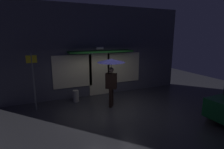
% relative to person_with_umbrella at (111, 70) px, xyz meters
% --- Properties ---
extents(ground_plane, '(18.00, 18.00, 0.00)m').
position_rel_person_with_umbrella_xyz_m(ground_plane, '(0.07, -0.43, -1.64)').
color(ground_plane, '#2D2D33').
extents(building_facade, '(9.52, 1.00, 4.53)m').
position_rel_person_with_umbrella_xyz_m(building_facade, '(0.08, 1.91, 0.60)').
color(building_facade, '#4C4C56').
rests_on(building_facade, ground).
extents(person_with_umbrella, '(1.18, 1.18, 2.11)m').
position_rel_person_with_umbrella_xyz_m(person_with_umbrella, '(0.00, 0.00, 0.00)').
color(person_with_umbrella, black).
rests_on(person_with_umbrella, ground).
extents(street_sign_post, '(0.40, 0.07, 2.40)m').
position_rel_person_with_umbrella_xyz_m(street_sign_post, '(-3.05, 0.84, -0.28)').
color(street_sign_post, '#595B60').
rests_on(street_sign_post, ground).
extents(sidewalk_bollard, '(0.27, 0.27, 0.54)m').
position_rel_person_with_umbrella_xyz_m(sidewalk_bollard, '(-1.31, 1.19, -1.37)').
color(sidewalk_bollard, '#9E998E').
rests_on(sidewalk_bollard, ground).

